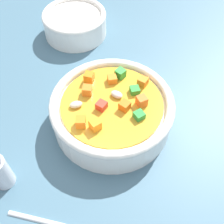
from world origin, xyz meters
The scene contains 3 objects.
ground_plane centered at (0.00, 0.00, -1.00)cm, with size 140.00×140.00×2.00cm, color #42667A.
soup_bowl_main centered at (-0.01, -0.01, 3.22)cm, with size 20.41×20.41×6.96cm.
side_bowl_small centered at (-18.22, -18.87, 2.78)cm, with size 13.97×13.97×5.37cm.
Camera 1 is at (25.20, 13.21, 40.52)cm, focal length 44.99 mm.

